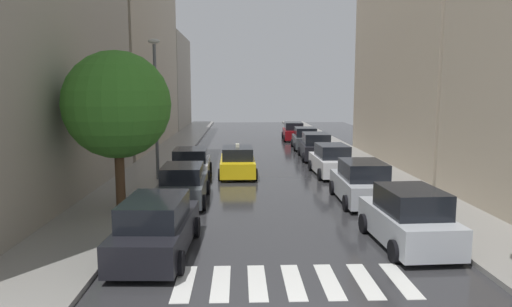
# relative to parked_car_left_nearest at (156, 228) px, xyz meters

# --- Properties ---
(ground_plane) EXTENTS (28.00, 72.00, 0.04)m
(ground_plane) POSITION_rel_parked_car_left_nearest_xyz_m (3.73, 18.78, -0.82)
(ground_plane) COLOR #2D2D30
(sidewalk_left) EXTENTS (3.00, 72.00, 0.15)m
(sidewalk_left) POSITION_rel_parked_car_left_nearest_xyz_m (-2.77, 18.78, -0.72)
(sidewalk_left) COLOR gray
(sidewalk_left) RESTS_ON ground
(sidewalk_right) EXTENTS (3.00, 72.00, 0.15)m
(sidewalk_right) POSITION_rel_parked_car_left_nearest_xyz_m (10.23, 18.78, -0.72)
(sidewalk_right) COLOR gray
(sidewalk_right) RESTS_ON ground
(crosswalk_stripes) EXTENTS (5.85, 2.20, 0.01)m
(crosswalk_stripes) POSITION_rel_parked_car_left_nearest_xyz_m (3.73, -2.10, -0.79)
(crosswalk_stripes) COLOR silver
(crosswalk_stripes) RESTS_ON ground
(building_left_mid) EXTENTS (6.00, 21.23, 17.36)m
(building_left_mid) POSITION_rel_parked_car_left_nearest_xyz_m (-7.27, 27.40, 7.89)
(building_left_mid) COLOR #B2A38C
(building_left_mid) RESTS_ON ground
(building_left_far) EXTENTS (6.00, 13.99, 11.26)m
(building_left_far) POSITION_rel_parked_car_left_nearest_xyz_m (-7.27, 45.34, 4.83)
(building_left_far) COLOR #9E9384
(building_left_far) RESTS_ON ground
(building_right_mid) EXTENTS (6.00, 15.86, 12.15)m
(building_right_mid) POSITION_rel_parked_car_left_nearest_xyz_m (14.73, 16.52, 5.28)
(building_right_mid) COLOR #B2A38C
(building_right_mid) RESTS_ON ground
(parked_car_left_nearest) EXTENTS (2.20, 4.84, 1.70)m
(parked_car_left_nearest) POSITION_rel_parked_car_left_nearest_xyz_m (0.00, 0.00, 0.00)
(parked_car_left_nearest) COLOR black
(parked_car_left_nearest) RESTS_ON ground
(parked_car_left_second) EXTENTS (2.09, 4.32, 1.63)m
(parked_car_left_second) POSITION_rel_parked_car_left_nearest_xyz_m (0.03, 6.25, -0.03)
(parked_car_left_second) COLOR #474C51
(parked_car_left_second) RESTS_ON ground
(parked_car_left_third) EXTENTS (2.26, 4.24, 1.63)m
(parked_car_left_third) POSITION_rel_parked_car_left_nearest_xyz_m (-0.21, 11.71, -0.03)
(parked_car_left_third) COLOR silver
(parked_car_left_third) RESTS_ON ground
(parked_car_right_nearest) EXTENTS (2.19, 4.16, 1.82)m
(parked_car_right_nearest) POSITION_rel_parked_car_left_nearest_xyz_m (7.54, 0.45, 0.05)
(parked_car_right_nearest) COLOR #B2B7BF
(parked_car_right_nearest) RESTS_ON ground
(parked_car_right_second) EXTENTS (2.14, 4.42, 1.79)m
(parked_car_right_second) POSITION_rel_parked_car_left_nearest_xyz_m (7.57, 5.98, 0.03)
(parked_car_right_second) COLOR #B2B7BF
(parked_car_right_second) RESTS_ON ground
(parked_car_right_third) EXTENTS (2.06, 4.44, 1.75)m
(parked_car_right_third) POSITION_rel_parked_car_left_nearest_xyz_m (7.52, 12.25, 0.02)
(parked_car_right_third) COLOR silver
(parked_car_right_third) RESTS_ON ground
(parked_car_right_fourth) EXTENTS (2.28, 4.85, 1.80)m
(parked_car_right_fourth) POSITION_rel_parked_car_left_nearest_xyz_m (7.66, 18.45, 0.04)
(parked_car_right_fourth) COLOR black
(parked_car_right_fourth) RESTS_ON ground
(parked_car_right_fifth) EXTENTS (2.17, 4.23, 1.75)m
(parked_car_right_fifth) POSITION_rel_parked_car_left_nearest_xyz_m (7.71, 23.87, 0.02)
(parked_car_right_fifth) COLOR #474C51
(parked_car_right_fifth) RESTS_ON ground
(parked_car_right_sixth) EXTENTS (2.20, 4.74, 1.71)m
(parked_car_right_sixth) POSITION_rel_parked_car_left_nearest_xyz_m (7.55, 30.48, 0.00)
(parked_car_right_sixth) COLOR maroon
(parked_car_right_sixth) RESTS_ON ground
(taxi_midroad) EXTENTS (2.11, 4.38, 1.81)m
(taxi_midroad) POSITION_rel_parked_car_left_nearest_xyz_m (2.31, 12.32, -0.03)
(taxi_midroad) COLOR yellow
(taxi_midroad) RESTS_ON ground
(street_tree_left) EXTENTS (4.01, 4.01, 6.04)m
(street_tree_left) POSITION_rel_parked_car_left_nearest_xyz_m (-2.14, 4.47, 3.38)
(street_tree_left) COLOR #513823
(street_tree_left) RESTS_ON sidewalk_left
(lamp_post_left) EXTENTS (0.60, 0.28, 7.12)m
(lamp_post_left) POSITION_rel_parked_car_left_nearest_xyz_m (-1.82, 10.77, 3.45)
(lamp_post_left) COLOR #595B60
(lamp_post_left) RESTS_ON sidewalk_left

